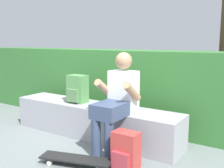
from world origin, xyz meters
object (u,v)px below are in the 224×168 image
Objects in this scene: skateboard_near_person at (76,159)px; backpack_on_bench at (77,89)px; bench_main at (93,121)px; person_skater at (117,98)px; backpack_on_ground at (125,151)px.

backpack_on_bench is (-0.68, 0.82, 0.58)m from skateboard_near_person.
person_skater is at bearing -22.15° from bench_main.
backpack_on_ground is at bearing -26.20° from backpack_on_bench.
bench_main is at bearing 1.94° from backpack_on_bench.
skateboard_near_person is 0.56m from backpack_on_ground.
backpack_on_bench reaches higher than backpack_on_ground.
backpack_on_ground is (0.48, 0.26, 0.12)m from skateboard_near_person.
skateboard_near_person is (0.40, -0.83, -0.16)m from bench_main.
person_skater is (0.55, -0.22, 0.43)m from bench_main.
backpack_on_ground is at bearing 28.07° from skateboard_near_person.
bench_main is 3.13× the size of skateboard_near_person.
person_skater is 0.86m from skateboard_near_person.
bench_main is at bearing 115.58° from skateboard_near_person.
person_skater reaches higher than bench_main.
backpack_on_bench is at bearing 153.80° from backpack_on_ground.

